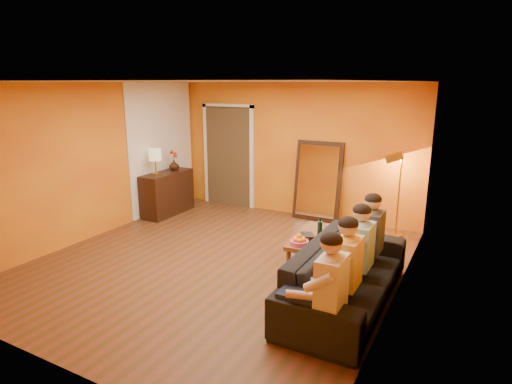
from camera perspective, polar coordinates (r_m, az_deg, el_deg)
The scene contains 27 objects.
room_shell at distance 6.37m, azimuth -3.33°, elevation 2.73°, with size 5.00×5.50×2.60m.
white_accent at distance 8.92m, azimuth -12.41°, elevation 5.78°, with size 0.02×1.90×2.58m, color white.
doorway_recess at distance 9.25m, azimuth -3.29°, elevation 4.82°, with size 1.06×0.30×2.10m, color #3F2D19.
door_jamb_left at distance 9.46m, azimuth -6.63°, elevation 4.96°, with size 0.08×0.06×2.20m, color white.
door_jamb_right at distance 8.86m, azimuth -0.54°, elevation 4.42°, with size 0.08×0.06×2.20m, color white.
door_header at distance 9.03m, azimuth -3.80°, elevation 11.42°, with size 1.22×0.06×0.08m, color white.
mirror_frame at distance 8.25m, azimuth 8.25°, elevation 1.47°, with size 0.92×0.06×1.52m, color black.
mirror_glass at distance 8.21m, azimuth 8.15°, elevation 1.41°, with size 0.78×0.02×1.36m, color white.
sideboard at distance 8.78m, azimuth -11.73°, elevation -0.14°, with size 0.44×1.18×0.85m, color black.
table_lamp at distance 8.42m, azimuth -13.27°, elevation 3.89°, with size 0.24×0.24×0.51m, color beige, non-canonical shape.
sofa at distance 5.32m, azimuth 11.99°, elevation -10.67°, with size 0.96×2.46×0.72m, color black.
coffee_table at distance 6.40m, azimuth 8.12°, elevation -7.56°, with size 0.62×1.22×0.42m, color brown, non-canonical shape.
floor_lamp at distance 7.62m, azimuth 18.50°, elevation -0.54°, with size 0.30×0.24×1.44m, color gold, non-canonical shape.
dog at distance 5.26m, azimuth 8.59°, elevation -11.51°, with size 0.33×0.51×0.60m, color #965F44, non-canonical shape.
person_far_left at distance 4.32m, azimuth 9.97°, elevation -13.09°, with size 0.70×0.44×1.22m, color beige, non-canonical shape.
person_mid_left at distance 4.79m, azimuth 12.10°, elevation -10.30°, with size 0.70×0.44×1.22m, color gold, non-canonical shape.
person_mid_right at distance 5.28m, azimuth 13.80°, elevation -8.01°, with size 0.70×0.44×1.22m, color #8DBDDA, non-canonical shape.
person_far_right at distance 5.78m, azimuth 15.20°, elevation -6.11°, with size 0.70×0.44×1.22m, color #36363B, non-canonical shape.
fruit_bowl at distance 5.93m, azimuth 5.79°, elevation -6.27°, with size 0.26×0.26×0.16m, color #C04379, non-canonical shape.
wine_bottle at distance 6.21m, azimuth 8.51°, elevation -4.66°, with size 0.07×0.07×0.31m, color black.
tumbler at distance 6.38m, azimuth 9.60°, elevation -5.22°, with size 0.10×0.10×0.09m, color #B27F3F.
laptop at distance 6.58m, azimuth 10.73°, elevation -4.97°, with size 0.34×0.22×0.03m, color black.
book_lower at distance 6.20m, azimuth 5.98°, elevation -6.01°, with size 0.19×0.25×0.02m, color black.
book_mid at distance 6.20m, azimuth 6.11°, elevation -5.82°, with size 0.17×0.23×0.02m, color #AF2314.
book_upper at distance 6.18m, azimuth 5.96°, elevation -5.69°, with size 0.18×0.24×0.02m, color black.
vase at distance 8.86m, azimuth -10.88°, elevation 3.55°, with size 0.20×0.20×0.21m, color black.
flowers at distance 8.82m, azimuth -10.94°, elevation 4.97°, with size 0.17×0.17×0.42m, color #AF2314, non-canonical shape.
Camera 1 is at (3.27, -4.94, 2.59)m, focal length 30.00 mm.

